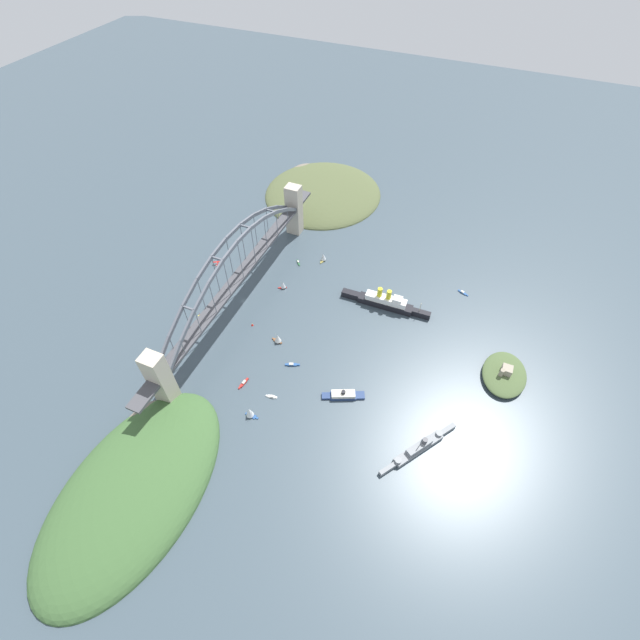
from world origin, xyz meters
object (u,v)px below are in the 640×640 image
Objects in this scene: seaplane_second_in_formation at (218,263)px; harbor_ferry_steamer at (344,395)px; small_boat_5 at (323,257)px; channel_marker_buoy at (252,325)px; seaplane_taxiing_near_bridge at (202,318)px; small_boat_4 at (463,293)px; ocean_liner at (385,302)px; small_boat_1 at (298,262)px; small_boat_3 at (283,285)px; fort_island_mid_harbor at (504,374)px; small_boat_2 at (272,397)px; small_boat_7 at (244,383)px; small_boat_8 at (250,412)px; small_boat_6 at (292,365)px; naval_cruiser at (419,448)px; small_boat_0 at (278,338)px; harbor_arch_bridge at (239,277)px.

harbor_ferry_steamer is at bearing 61.52° from seaplane_second_in_formation.
channel_marker_buoy is at bearing -13.18° from small_boat_5.
small_boat_4 is at bearing 120.87° from seaplane_taxiing_near_bridge.
small_boat_1 is at bearing -102.97° from ocean_liner.
small_boat_3 is at bearing 2.78° from small_boat_1.
small_boat_4 is at bearing -149.49° from fort_island_mid_harbor.
harbor_ferry_steamer is 164.50m from small_boat_4.
small_boat_2 is (128.25, -52.30, -4.99)m from ocean_liner.
small_boat_1 is 0.66× the size of small_boat_7.
small_boat_8 is at bearing -19.84° from small_boat_2.
harbor_ferry_steamer is (105.59, -0.51, -3.46)m from ocean_liner.
seaplane_second_in_formation is at bearing -95.10° from fort_island_mid_harbor.
small_boat_3 reaches higher than seaplane_taxiing_near_bridge.
fort_island_mid_harbor reaches higher than small_boat_4.
fort_island_mid_harbor is at bearing 109.29° from small_boat_6.
small_boat_3 reaches higher than small_boat_1.
small_boat_4 is at bearing 110.76° from small_boat_3.
ocean_liner is at bearing 77.03° from small_boat_1.
seaplane_second_in_formation is at bearing -86.20° from ocean_liner.
small_boat_3 is at bearing -149.23° from small_boat_6.
ocean_liner is 7.89× the size of small_boat_4.
fort_island_mid_harbor is (37.15, 112.90, -2.06)m from ocean_liner.
small_boat_8 is (20.91, -7.55, 4.61)m from small_boat_2.
naval_cruiser is 146.09m from small_boat_0.
harbor_ferry_steamer is 132.42m from small_boat_3.
seaplane_taxiing_near_bridge is 114.30m from small_boat_1.
naval_cruiser is 1.26× the size of fort_island_mid_harbor.
small_boat_8 reaches higher than channel_marker_buoy.
small_boat_3 is at bearing 137.97° from harbor_arch_bridge.
small_boat_6 is (48.58, 74.20, -30.61)m from harbor_arch_bridge.
harbor_arch_bridge is 105.81× the size of channel_marker_buoy.
seaplane_second_in_formation is at bearing -65.13° from small_boat_1.
small_boat_5 is (-36.71, -77.48, -1.15)m from ocean_liner.
naval_cruiser reaches higher than small_boat_1.
harbor_arch_bridge is at bearing -29.87° from small_boat_5.
channel_marker_buoy is (-79.94, -42.43, -4.18)m from small_boat_8.
harbor_ferry_steamer is 149.12m from seaplane_taxiing_near_bridge.
small_boat_1 is (-99.85, -27.00, -4.15)m from small_boat_0.
small_boat_3 is 172.96m from small_boat_4.
seaplane_taxiing_near_bridge is 0.89× the size of small_boat_8.
small_boat_6 reaches higher than small_boat_7.
small_boat_2 is at bearing -61.13° from fort_island_mid_harbor.
small_boat_4 is (-173.95, 116.37, 0.03)m from small_boat_2.
small_boat_4 is 230.97m from small_boat_8.
harbor_arch_bridge is at bearing -87.91° from fort_island_mid_harbor.
harbor_arch_bridge is 25.11× the size of small_boat_8.
seaplane_taxiing_near_bridge is 82.36m from small_boat_7.
small_boat_6 is at bearing -104.96° from naval_cruiser.
small_boat_4 is (-45.70, 64.07, -4.96)m from ocean_liner.
seaplane_taxiing_near_bridge is at bearing -98.01° from small_boat_6.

